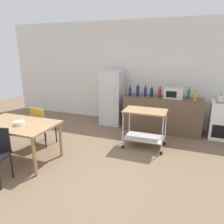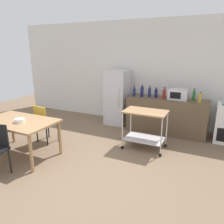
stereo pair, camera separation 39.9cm
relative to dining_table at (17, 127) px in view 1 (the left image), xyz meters
name	(u,v)px [view 1 (the left image)]	position (x,y,z in m)	size (l,w,h in m)	color
ground_plane	(88,173)	(1.49, -0.01, -0.67)	(12.00, 12.00, 0.00)	brown
back_wall	(136,73)	(1.49, 3.19, 0.78)	(8.40, 0.12, 2.90)	silver
kitchen_counter	(162,114)	(2.39, 2.59, -0.22)	(2.00, 0.64, 0.90)	brown
dining_table	(17,127)	(0.00, 0.00, 0.00)	(1.50, 0.90, 0.75)	#A37A51
chair_mustard	(42,123)	(0.01, 0.71, -0.15)	(0.45, 0.45, 0.89)	gold
stove_oven	(223,120)	(3.84, 2.61, -0.22)	(0.60, 0.61, 0.92)	white
refrigerator	(112,97)	(0.94, 2.69, 0.10)	(0.60, 0.63, 1.55)	silver
kitchen_cart	(145,122)	(2.17, 1.41, -0.10)	(0.91, 0.57, 0.85)	#A37A51
bottle_olive_oil	(130,92)	(1.52, 2.50, 0.34)	(0.07, 0.07, 0.28)	navy
bottle_soy_sauce	(138,91)	(1.72, 2.54, 0.37)	(0.08, 0.08, 0.31)	navy
bottle_hot_sauce	(145,92)	(1.92, 2.57, 0.35)	(0.07, 0.07, 0.30)	navy
bottle_wine	(152,93)	(2.08, 2.59, 0.34)	(0.08, 0.08, 0.26)	navy
bottle_sesame_oil	(160,93)	(2.30, 2.54, 0.35)	(0.08, 0.08, 0.29)	maroon
microwave	(174,93)	(2.64, 2.61, 0.36)	(0.46, 0.35, 0.26)	silver
bottle_vinegar	(189,94)	(3.00, 2.66, 0.35)	(0.06, 0.06, 0.29)	#1E6628
bottle_soda	(195,97)	(3.15, 2.50, 0.33)	(0.08, 0.08, 0.25)	gold
fruit_bowl	(19,123)	(0.13, -0.07, 0.12)	(0.19, 0.19, 0.07)	white
kettle	(221,98)	(3.72, 2.51, 0.33)	(0.24, 0.17, 0.19)	silver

